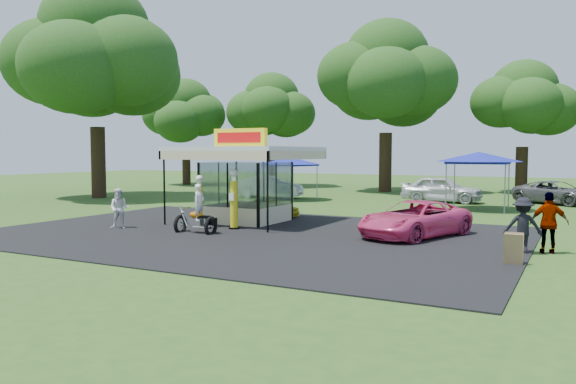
% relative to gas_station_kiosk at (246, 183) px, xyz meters
% --- Properties ---
extents(ground, '(120.00, 120.00, 0.00)m').
position_rel_gas_station_kiosk_xyz_m(ground, '(2.00, -4.99, -1.78)').
color(ground, '#284C17').
rests_on(ground, ground).
extents(asphalt_apron, '(20.00, 14.00, 0.04)m').
position_rel_gas_station_kiosk_xyz_m(asphalt_apron, '(2.00, -2.99, -1.76)').
color(asphalt_apron, black).
rests_on(asphalt_apron, ground).
extents(gas_station_kiosk, '(5.40, 5.40, 4.18)m').
position_rel_gas_station_kiosk_xyz_m(gas_station_kiosk, '(0.00, 0.00, 0.00)').
color(gas_station_kiosk, white).
rests_on(gas_station_kiosk, ground).
extents(gas_pump_left, '(0.41, 0.41, 2.20)m').
position_rel_gas_station_kiosk_xyz_m(gas_pump_left, '(-0.65, -2.60, -0.73)').
color(gas_pump_left, black).
rests_on(gas_pump_left, ground).
extents(gas_pump_right, '(0.46, 0.46, 2.46)m').
position_rel_gas_station_kiosk_xyz_m(gas_pump_right, '(0.82, -2.27, -0.60)').
color(gas_pump_right, black).
rests_on(gas_pump_right, ground).
extents(motorcycle, '(1.70, 0.86, 2.00)m').
position_rel_gas_station_kiosk_xyz_m(motorcycle, '(0.23, -3.90, -1.01)').
color(motorcycle, black).
rests_on(motorcycle, ground).
extents(spare_tires, '(0.81, 0.59, 0.66)m').
position_rel_gas_station_kiosk_xyz_m(spare_tires, '(-1.80, -0.53, -1.46)').
color(spare_tires, black).
rests_on(spare_tires, ground).
extents(a_frame_sign, '(0.51, 0.46, 0.90)m').
position_rel_gas_station_kiosk_xyz_m(a_frame_sign, '(11.66, -4.73, -1.32)').
color(a_frame_sign, '#593819').
rests_on(a_frame_sign, ground).
extents(kiosk_car, '(2.82, 1.13, 0.96)m').
position_rel_gas_station_kiosk_xyz_m(kiosk_car, '(-0.00, 2.21, -1.30)').
color(kiosk_car, yellow).
rests_on(kiosk_car, ground).
extents(pink_sedan, '(3.80, 5.34, 1.35)m').
position_rel_gas_station_kiosk_xyz_m(pink_sedan, '(7.86, -0.89, -1.11)').
color(pink_sedan, '#E33D7A').
rests_on(pink_sedan, ground).
extents(spectator_west, '(1.01, 0.93, 1.67)m').
position_rel_gas_station_kiosk_xyz_m(spectator_west, '(-3.50, -4.23, -0.95)').
color(spectator_west, white).
rests_on(spectator_west, ground).
extents(spectator_east_a, '(1.24, 0.86, 1.75)m').
position_rel_gas_station_kiosk_xyz_m(spectator_east_a, '(11.71, -2.69, -0.91)').
color(spectator_east_a, black).
rests_on(spectator_east_a, ground).
extents(spectator_east_b, '(1.20, 0.69, 1.92)m').
position_rel_gas_station_kiosk_xyz_m(spectator_east_b, '(12.43, -2.24, -0.82)').
color(spectator_east_b, gray).
rests_on(spectator_east_b, ground).
extents(bg_car_a, '(4.80, 2.52, 1.51)m').
position_rel_gas_station_kiosk_xyz_m(bg_car_a, '(-5.84, 12.32, -1.03)').
color(bg_car_a, silver).
rests_on(bg_car_a, ground).
extents(bg_car_c, '(4.97, 2.12, 1.68)m').
position_rel_gas_station_kiosk_xyz_m(bg_car_c, '(5.49, 14.30, -0.94)').
color(bg_car_c, silver).
rests_on(bg_car_c, ground).
extents(bg_car_d, '(5.53, 4.53, 1.40)m').
position_rel_gas_station_kiosk_xyz_m(bg_car_d, '(11.94, 16.24, -1.08)').
color(bg_car_d, '#535355').
rests_on(bg_car_d, ground).
extents(tent_west, '(4.05, 4.05, 2.83)m').
position_rel_gas_station_kiosk_xyz_m(tent_west, '(-3.84, 11.50, 0.78)').
color(tent_west, gray).
rests_on(tent_west, ground).
extents(tent_east, '(4.53, 4.53, 3.17)m').
position_rel_gas_station_kiosk_xyz_m(tent_east, '(8.26, 10.61, 1.08)').
color(tent_east, gray).
rests_on(tent_east, ground).
extents(oak_far_a, '(8.43, 8.43, 10.00)m').
position_rel_gas_station_kiosk_xyz_m(oak_far_a, '(-20.81, 22.34, 4.58)').
color(oak_far_a, black).
rests_on(oak_far_a, ground).
extents(oak_far_b, '(8.55, 8.55, 10.20)m').
position_rel_gas_station_kiosk_xyz_m(oak_far_b, '(-12.19, 23.95, 4.73)').
color(oak_far_b, black).
rests_on(oak_far_b, ground).
extents(oak_far_c, '(11.25, 11.25, 13.26)m').
position_rel_gas_station_kiosk_xyz_m(oak_far_c, '(-0.66, 21.90, 6.63)').
color(oak_far_c, black).
rests_on(oak_far_c, ground).
extents(oak_far_d, '(8.32, 8.32, 9.90)m').
position_rel_gas_station_kiosk_xyz_m(oak_far_d, '(9.14, 25.04, 4.53)').
color(oak_far_d, black).
rests_on(oak_far_d, ground).
extents(oak_near, '(12.53, 12.53, 14.43)m').
position_rel_gas_station_kiosk_xyz_m(oak_near, '(-16.34, 6.91, 7.26)').
color(oak_near, black).
rests_on(oak_near, ground).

